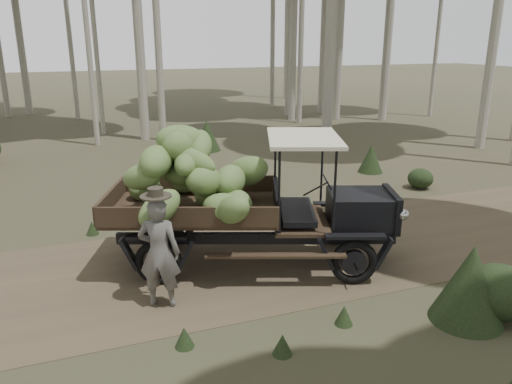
% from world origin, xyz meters
% --- Properties ---
extents(ground, '(120.00, 120.00, 0.00)m').
position_xyz_m(ground, '(0.00, 0.00, 0.00)').
color(ground, '#473D2B').
rests_on(ground, ground).
extents(dirt_track, '(70.00, 4.00, 0.01)m').
position_xyz_m(dirt_track, '(0.00, 0.00, 0.00)').
color(dirt_track, brown).
rests_on(dirt_track, ground).
extents(banana_truck, '(5.41, 3.39, 2.60)m').
position_xyz_m(banana_truck, '(1.26, 0.02, 1.51)').
color(banana_truck, black).
rests_on(banana_truck, ground).
extents(farmer, '(0.76, 0.65, 1.91)m').
position_xyz_m(farmer, '(-0.04, -1.06, 0.90)').
color(farmer, '#5C5854').
rests_on(farmer, ground).
extents(undergrowth, '(23.69, 22.45, 1.27)m').
position_xyz_m(undergrowth, '(-0.05, -0.48, 0.53)').
color(undergrowth, '#233319').
rests_on(undergrowth, ground).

